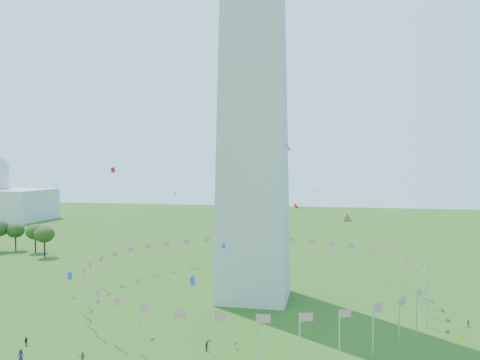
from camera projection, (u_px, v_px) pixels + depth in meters
The scene contains 2 objects.
flag_ring at pixel (254, 280), 114.92m from camera, with size 80.24×80.24×9.00m.
kites_aloft at pixel (288, 234), 86.33m from camera, with size 102.23×67.56×38.47m.
Camera 1 is at (18.35, -62.55, 33.08)m, focal length 35.00 mm.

